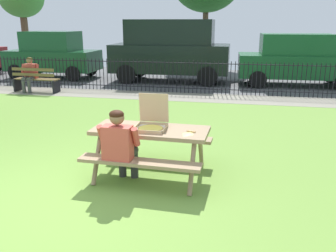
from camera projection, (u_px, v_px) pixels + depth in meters
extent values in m
cube|color=#719C3F|center=(114.00, 152.00, 6.78)|extent=(28.00, 12.10, 0.02)
cube|color=gray|center=(169.00, 96.00, 11.81)|extent=(28.00, 1.40, 0.01)
cube|color=#515154|center=(187.00, 79.00, 15.53)|extent=(28.00, 6.51, 0.01)
cube|color=#987A5A|center=(151.00, 130.00, 5.59)|extent=(1.83, 0.82, 0.06)
cube|color=#987A5A|center=(139.00, 162.00, 5.11)|extent=(1.81, 0.34, 0.05)
cube|color=#987A5A|center=(160.00, 137.00, 6.23)|extent=(1.81, 0.34, 0.05)
cylinder|color=#987A5A|center=(97.00, 159.00, 5.47)|extent=(0.09, 0.44, 0.74)
cylinder|color=#987A5A|center=(117.00, 142.00, 6.25)|extent=(0.09, 0.44, 0.74)
cylinder|color=#987A5A|center=(192.00, 168.00, 5.14)|extent=(0.09, 0.44, 0.74)
cylinder|color=#987A5A|center=(201.00, 149.00, 5.92)|extent=(0.09, 0.44, 0.74)
cube|color=tan|center=(151.00, 129.00, 5.53)|extent=(0.48, 0.48, 0.01)
cube|color=silver|center=(151.00, 129.00, 5.52)|extent=(0.44, 0.44, 0.00)
cube|color=tan|center=(147.00, 132.00, 5.30)|extent=(0.47, 0.02, 0.04)
cube|color=tan|center=(154.00, 123.00, 5.73)|extent=(0.47, 0.02, 0.04)
cube|color=tan|center=(136.00, 127.00, 5.56)|extent=(0.02, 0.47, 0.04)
cube|color=tan|center=(165.00, 128.00, 5.48)|extent=(0.02, 0.47, 0.04)
cube|color=tan|center=(154.00, 108.00, 5.68)|extent=(0.47, 0.07, 0.47)
cylinder|color=tan|center=(151.00, 128.00, 5.52)|extent=(0.40, 0.40, 0.01)
cylinder|color=#EFDA57|center=(151.00, 128.00, 5.52)|extent=(0.37, 0.37, 0.00)
pyramid|color=#F0E172|center=(188.00, 134.00, 5.31)|extent=(0.19, 0.25, 0.01)
cube|color=tan|center=(191.00, 131.00, 5.40)|extent=(0.14, 0.07, 0.02)
cylinder|color=#323232|center=(122.00, 163.00, 5.66)|extent=(0.12, 0.12, 0.44)
cylinder|color=#323232|center=(117.00, 153.00, 5.39)|extent=(0.17, 0.43, 0.15)
cylinder|color=#323232|center=(134.00, 164.00, 5.61)|extent=(0.12, 0.12, 0.44)
cylinder|color=#323232|center=(129.00, 154.00, 5.35)|extent=(0.17, 0.43, 0.15)
cube|color=#CC4C3F|center=(117.00, 144.00, 5.11)|extent=(0.43, 0.23, 0.52)
cylinder|color=#CC4C3F|center=(102.00, 134.00, 5.18)|extent=(0.10, 0.21, 0.31)
cylinder|color=#CC4C3F|center=(136.00, 137.00, 5.07)|extent=(0.10, 0.21, 0.31)
sphere|color=#8C6647|center=(117.00, 118.00, 5.02)|extent=(0.21, 0.21, 0.21)
ellipsoid|color=#34190E|center=(117.00, 114.00, 5.00)|extent=(0.21, 0.20, 0.12)
cylinder|color=black|center=(173.00, 63.00, 12.18)|extent=(18.39, 0.03, 0.03)
cylinder|color=black|center=(173.00, 88.00, 12.42)|extent=(18.39, 0.03, 0.03)
cylinder|color=black|center=(2.00, 71.00, 13.56)|extent=(0.02, 0.02, 1.12)
cylinder|color=black|center=(6.00, 71.00, 13.54)|extent=(0.02, 0.02, 1.12)
cylinder|color=black|center=(9.00, 72.00, 13.51)|extent=(0.02, 0.02, 1.12)
cylinder|color=black|center=(12.00, 72.00, 13.48)|extent=(0.02, 0.02, 1.12)
cylinder|color=black|center=(16.00, 72.00, 13.46)|extent=(0.02, 0.02, 1.12)
cylinder|color=black|center=(19.00, 72.00, 13.43)|extent=(0.02, 0.02, 1.12)
cylinder|color=black|center=(22.00, 72.00, 13.40)|extent=(0.02, 0.02, 1.12)
cylinder|color=black|center=(26.00, 72.00, 13.38)|extent=(0.02, 0.02, 1.12)
cylinder|color=black|center=(29.00, 72.00, 13.35)|extent=(0.02, 0.02, 1.12)
cylinder|color=black|center=(32.00, 72.00, 13.32)|extent=(0.02, 0.02, 1.12)
cylinder|color=black|center=(36.00, 72.00, 13.30)|extent=(0.02, 0.02, 1.12)
cylinder|color=black|center=(39.00, 72.00, 13.27)|extent=(0.02, 0.02, 1.12)
cylinder|color=black|center=(43.00, 73.00, 13.24)|extent=(0.02, 0.02, 1.12)
cylinder|color=black|center=(46.00, 73.00, 13.22)|extent=(0.02, 0.02, 1.12)
cylinder|color=black|center=(50.00, 73.00, 13.19)|extent=(0.02, 0.02, 1.12)
cylinder|color=black|center=(53.00, 73.00, 13.16)|extent=(0.02, 0.02, 1.12)
cylinder|color=black|center=(57.00, 73.00, 13.14)|extent=(0.02, 0.02, 1.12)
cylinder|color=black|center=(60.00, 73.00, 13.11)|extent=(0.02, 0.02, 1.12)
cylinder|color=black|center=(64.00, 73.00, 13.08)|extent=(0.02, 0.02, 1.12)
cylinder|color=black|center=(67.00, 73.00, 13.06)|extent=(0.02, 0.02, 1.12)
cylinder|color=black|center=(71.00, 73.00, 13.03)|extent=(0.02, 0.02, 1.12)
cylinder|color=black|center=(74.00, 74.00, 13.00)|extent=(0.02, 0.02, 1.12)
cylinder|color=black|center=(78.00, 74.00, 12.98)|extent=(0.02, 0.02, 1.12)
cylinder|color=black|center=(82.00, 74.00, 12.95)|extent=(0.02, 0.02, 1.12)
cylinder|color=black|center=(85.00, 74.00, 12.92)|extent=(0.02, 0.02, 1.12)
cylinder|color=black|center=(89.00, 74.00, 12.90)|extent=(0.02, 0.02, 1.12)
cylinder|color=black|center=(93.00, 74.00, 12.87)|extent=(0.02, 0.02, 1.12)
cylinder|color=black|center=(96.00, 74.00, 12.84)|extent=(0.02, 0.02, 1.12)
cylinder|color=black|center=(100.00, 74.00, 12.82)|extent=(0.02, 0.02, 1.12)
cylinder|color=black|center=(104.00, 74.00, 12.79)|extent=(0.02, 0.02, 1.12)
cylinder|color=black|center=(107.00, 74.00, 12.76)|extent=(0.02, 0.02, 1.12)
cylinder|color=black|center=(111.00, 75.00, 12.74)|extent=(0.02, 0.02, 1.12)
cylinder|color=black|center=(115.00, 75.00, 12.71)|extent=(0.02, 0.02, 1.12)
cylinder|color=black|center=(119.00, 75.00, 12.68)|extent=(0.02, 0.02, 1.12)
cylinder|color=black|center=(122.00, 75.00, 12.66)|extent=(0.02, 0.02, 1.12)
cylinder|color=black|center=(126.00, 75.00, 12.63)|extent=(0.02, 0.02, 1.12)
cylinder|color=black|center=(130.00, 75.00, 12.60)|extent=(0.02, 0.02, 1.12)
cylinder|color=black|center=(134.00, 75.00, 12.58)|extent=(0.02, 0.02, 1.12)
cylinder|color=black|center=(138.00, 75.00, 12.55)|extent=(0.02, 0.02, 1.12)
cylinder|color=black|center=(141.00, 76.00, 12.52)|extent=(0.02, 0.02, 1.12)
cylinder|color=black|center=(145.00, 76.00, 12.50)|extent=(0.02, 0.02, 1.12)
cylinder|color=black|center=(149.00, 76.00, 12.47)|extent=(0.02, 0.02, 1.12)
cylinder|color=black|center=(153.00, 76.00, 12.44)|extent=(0.02, 0.02, 1.12)
cylinder|color=black|center=(157.00, 76.00, 12.42)|extent=(0.02, 0.02, 1.12)
cylinder|color=black|center=(161.00, 76.00, 12.39)|extent=(0.02, 0.02, 1.12)
cylinder|color=black|center=(165.00, 76.00, 12.36)|extent=(0.02, 0.02, 1.12)
cylinder|color=black|center=(169.00, 76.00, 12.34)|extent=(0.02, 0.02, 1.12)
cylinder|color=black|center=(173.00, 76.00, 12.31)|extent=(0.02, 0.02, 1.12)
cylinder|color=black|center=(177.00, 77.00, 12.28)|extent=(0.02, 0.02, 1.12)
cylinder|color=black|center=(181.00, 77.00, 12.26)|extent=(0.02, 0.02, 1.12)
cylinder|color=black|center=(185.00, 77.00, 12.23)|extent=(0.02, 0.02, 1.12)
cylinder|color=black|center=(189.00, 77.00, 12.20)|extent=(0.02, 0.02, 1.12)
cylinder|color=black|center=(193.00, 77.00, 12.18)|extent=(0.02, 0.02, 1.12)
cylinder|color=black|center=(197.00, 77.00, 12.15)|extent=(0.02, 0.02, 1.12)
cylinder|color=black|center=(201.00, 77.00, 12.12)|extent=(0.02, 0.02, 1.12)
cylinder|color=black|center=(205.00, 77.00, 12.10)|extent=(0.02, 0.02, 1.12)
cylinder|color=black|center=(210.00, 78.00, 12.07)|extent=(0.02, 0.02, 1.12)
cylinder|color=black|center=(214.00, 78.00, 12.04)|extent=(0.02, 0.02, 1.12)
cylinder|color=black|center=(218.00, 78.00, 12.02)|extent=(0.02, 0.02, 1.12)
cylinder|color=black|center=(222.00, 78.00, 11.99)|extent=(0.02, 0.02, 1.12)
cylinder|color=black|center=(226.00, 78.00, 11.96)|extent=(0.02, 0.02, 1.12)
cylinder|color=black|center=(231.00, 78.00, 11.94)|extent=(0.02, 0.02, 1.12)
cylinder|color=black|center=(235.00, 78.00, 11.91)|extent=(0.02, 0.02, 1.12)
cylinder|color=black|center=(239.00, 78.00, 11.88)|extent=(0.02, 0.02, 1.12)
cylinder|color=black|center=(243.00, 79.00, 11.86)|extent=(0.02, 0.02, 1.12)
cylinder|color=black|center=(248.00, 79.00, 11.83)|extent=(0.02, 0.02, 1.12)
cylinder|color=black|center=(252.00, 79.00, 11.80)|extent=(0.02, 0.02, 1.12)
cylinder|color=black|center=(256.00, 79.00, 11.78)|extent=(0.02, 0.02, 1.12)
cylinder|color=black|center=(261.00, 79.00, 11.75)|extent=(0.02, 0.02, 1.12)
cylinder|color=black|center=(265.00, 79.00, 11.72)|extent=(0.02, 0.02, 1.12)
cylinder|color=black|center=(270.00, 79.00, 11.70)|extent=(0.02, 0.02, 1.12)
cylinder|color=black|center=(274.00, 79.00, 11.67)|extent=(0.02, 0.02, 1.12)
cylinder|color=black|center=(278.00, 80.00, 11.64)|extent=(0.02, 0.02, 1.12)
cylinder|color=black|center=(283.00, 80.00, 11.62)|extent=(0.02, 0.02, 1.12)
cylinder|color=black|center=(287.00, 80.00, 11.59)|extent=(0.02, 0.02, 1.12)
cylinder|color=black|center=(292.00, 80.00, 11.56)|extent=(0.02, 0.02, 1.12)
cylinder|color=black|center=(297.00, 80.00, 11.54)|extent=(0.02, 0.02, 1.12)
cylinder|color=black|center=(301.00, 80.00, 11.51)|extent=(0.02, 0.02, 1.12)
cylinder|color=black|center=(306.00, 80.00, 11.48)|extent=(0.02, 0.02, 1.12)
cylinder|color=black|center=(310.00, 81.00, 11.46)|extent=(0.02, 0.02, 1.12)
cylinder|color=black|center=(315.00, 81.00, 11.43)|extent=(0.02, 0.02, 1.12)
cylinder|color=black|center=(320.00, 81.00, 11.40)|extent=(0.02, 0.02, 1.12)
cylinder|color=black|center=(324.00, 81.00, 11.38)|extent=(0.02, 0.02, 1.12)
cylinder|color=black|center=(329.00, 81.00, 11.35)|extent=(0.02, 0.02, 1.12)
cylinder|color=black|center=(334.00, 81.00, 11.32)|extent=(0.02, 0.02, 1.12)
cube|color=brown|center=(39.00, 78.00, 12.64)|extent=(1.60, 0.15, 0.04)
cube|color=brown|center=(37.00, 79.00, 12.51)|extent=(1.60, 0.15, 0.04)
cube|color=brown|center=(35.00, 80.00, 12.38)|extent=(1.60, 0.15, 0.04)
cube|color=brown|center=(33.00, 75.00, 12.28)|extent=(1.60, 0.11, 0.11)
cube|color=brown|center=(33.00, 69.00, 12.23)|extent=(1.60, 0.11, 0.11)
cube|color=black|center=(56.00, 86.00, 12.36)|extent=(0.06, 0.44, 0.44)
cube|color=black|center=(18.00, 85.00, 12.70)|extent=(0.06, 0.44, 0.44)
cylinder|color=#4A4A4A|center=(29.00, 87.00, 12.25)|extent=(0.12, 0.12, 0.44)
cylinder|color=#4A4A4A|center=(31.00, 79.00, 12.38)|extent=(0.19, 0.43, 0.15)
cylinder|color=#4A4A4A|center=(24.00, 87.00, 12.28)|extent=(0.12, 0.12, 0.44)
cylinder|color=#4A4A4A|center=(26.00, 79.00, 12.41)|extent=(0.19, 0.43, 0.15)
cube|color=#CC4C3F|center=(31.00, 71.00, 12.53)|extent=(0.44, 0.26, 0.52)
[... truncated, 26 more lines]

